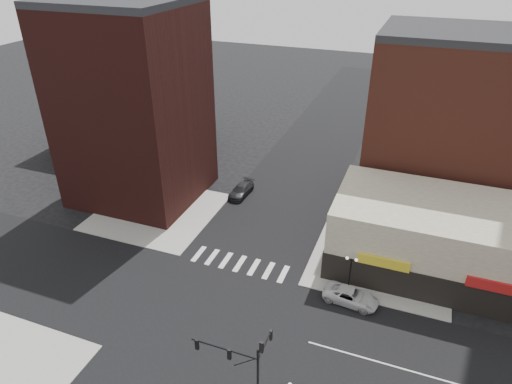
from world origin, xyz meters
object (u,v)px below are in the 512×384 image
(street_lamp_ne, at_px, (351,266))
(dark_sedan_north, at_px, (241,190))
(traffic_signal, at_px, (247,362))
(white_suv, at_px, (351,296))

(street_lamp_ne, relative_size, dark_sedan_north, 0.79)
(street_lamp_ne, bearing_deg, traffic_signal, -106.75)
(white_suv, bearing_deg, street_lamp_ne, 24.81)
(traffic_signal, bearing_deg, dark_sedan_north, 113.26)
(white_suv, height_order, dark_sedan_north, dark_sedan_north)
(traffic_signal, distance_m, white_suv, 15.84)
(traffic_signal, distance_m, dark_sedan_north, 33.41)
(street_lamp_ne, distance_m, white_suv, 2.99)
(dark_sedan_north, bearing_deg, white_suv, -37.94)
(traffic_signal, bearing_deg, white_suv, 69.73)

